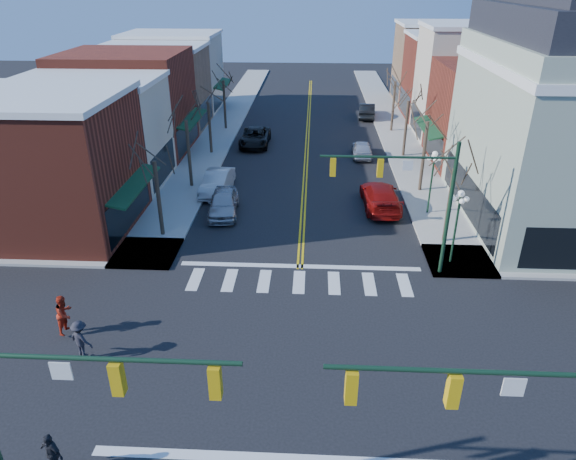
# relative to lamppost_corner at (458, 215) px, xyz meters

# --- Properties ---
(ground) EXTENTS (160.00, 160.00, 0.00)m
(ground) POSITION_rel_lamppost_corner_xyz_m (-8.20, -8.50, -2.96)
(ground) COLOR black
(ground) RESTS_ON ground
(sidewalk_left) EXTENTS (3.50, 70.00, 0.15)m
(sidewalk_left) POSITION_rel_lamppost_corner_xyz_m (-16.95, 11.50, -2.89)
(sidewalk_left) COLOR #9E9B93
(sidewalk_left) RESTS_ON ground
(sidewalk_right) EXTENTS (3.50, 70.00, 0.15)m
(sidewalk_right) POSITION_rel_lamppost_corner_xyz_m (0.55, 11.50, -2.89)
(sidewalk_right) COLOR #9E9B93
(sidewalk_right) RESTS_ON ground
(bldg_left_brick_a) EXTENTS (10.00, 8.50, 8.00)m
(bldg_left_brick_a) POSITION_rel_lamppost_corner_xyz_m (-23.70, 3.25, 1.04)
(bldg_left_brick_a) COLOR maroon
(bldg_left_brick_a) RESTS_ON ground
(bldg_left_stucco_a) EXTENTS (10.00, 7.00, 7.50)m
(bldg_left_stucco_a) POSITION_rel_lamppost_corner_xyz_m (-23.70, 11.00, 0.79)
(bldg_left_stucco_a) COLOR beige
(bldg_left_stucco_a) RESTS_ON ground
(bldg_left_brick_b) EXTENTS (10.00, 9.00, 8.50)m
(bldg_left_brick_b) POSITION_rel_lamppost_corner_xyz_m (-23.70, 19.00, 1.29)
(bldg_left_brick_b) COLOR maroon
(bldg_left_brick_b) RESTS_ON ground
(bldg_left_tan) EXTENTS (10.00, 7.50, 7.80)m
(bldg_left_tan) POSITION_rel_lamppost_corner_xyz_m (-23.70, 27.25, 0.94)
(bldg_left_tan) COLOR #A17A58
(bldg_left_tan) RESTS_ON ground
(bldg_left_stucco_b) EXTENTS (10.00, 8.00, 8.20)m
(bldg_left_stucco_b) POSITION_rel_lamppost_corner_xyz_m (-23.70, 35.00, 1.14)
(bldg_left_stucco_b) COLOR beige
(bldg_left_stucco_b) RESTS_ON ground
(bldg_right_brick_a) EXTENTS (10.00, 8.50, 8.00)m
(bldg_right_brick_a) POSITION_rel_lamppost_corner_xyz_m (7.30, 17.25, 1.04)
(bldg_right_brick_a) COLOR maroon
(bldg_right_brick_a) RESTS_ON ground
(bldg_right_stucco) EXTENTS (10.00, 7.00, 10.00)m
(bldg_right_stucco) POSITION_rel_lamppost_corner_xyz_m (7.30, 25.00, 2.04)
(bldg_right_stucco) COLOR beige
(bldg_right_stucco) RESTS_ON ground
(bldg_right_brick_b) EXTENTS (10.00, 8.00, 8.50)m
(bldg_right_brick_b) POSITION_rel_lamppost_corner_xyz_m (7.30, 32.50, 1.29)
(bldg_right_brick_b) COLOR maroon
(bldg_right_brick_b) RESTS_ON ground
(bldg_right_tan) EXTENTS (10.00, 8.00, 9.00)m
(bldg_right_tan) POSITION_rel_lamppost_corner_xyz_m (7.30, 40.50, 1.54)
(bldg_right_tan) COLOR #A17A58
(bldg_right_tan) RESTS_ON ground
(traffic_mast_near_left) EXTENTS (6.60, 0.28, 7.20)m
(traffic_mast_near_left) POSITION_rel_lamppost_corner_xyz_m (-13.75, -15.90, 1.75)
(traffic_mast_near_left) COLOR #14331E
(traffic_mast_near_left) RESTS_ON ground
(traffic_mast_near_right) EXTENTS (6.60, 0.28, 7.20)m
(traffic_mast_near_right) POSITION_rel_lamppost_corner_xyz_m (-2.65, -15.90, 1.75)
(traffic_mast_near_right) COLOR #14331E
(traffic_mast_near_right) RESTS_ON ground
(traffic_mast_far_right) EXTENTS (6.60, 0.28, 7.20)m
(traffic_mast_far_right) POSITION_rel_lamppost_corner_xyz_m (-2.65, -1.10, 1.75)
(traffic_mast_far_right) COLOR #14331E
(traffic_mast_far_right) RESTS_ON ground
(lamppost_corner) EXTENTS (0.36, 0.36, 4.33)m
(lamppost_corner) POSITION_rel_lamppost_corner_xyz_m (0.00, 0.00, 0.00)
(lamppost_corner) COLOR #14331E
(lamppost_corner) RESTS_ON ground
(lamppost_midblock) EXTENTS (0.36, 0.36, 4.33)m
(lamppost_midblock) POSITION_rel_lamppost_corner_xyz_m (0.00, 6.50, 0.00)
(lamppost_midblock) COLOR #14331E
(lamppost_midblock) RESTS_ON ground
(tree_left_a) EXTENTS (0.24, 0.24, 4.76)m
(tree_left_a) POSITION_rel_lamppost_corner_xyz_m (-16.60, 2.50, -0.58)
(tree_left_a) COLOR #382B21
(tree_left_a) RESTS_ON ground
(tree_left_b) EXTENTS (0.24, 0.24, 5.04)m
(tree_left_b) POSITION_rel_lamppost_corner_xyz_m (-16.60, 10.50, -0.44)
(tree_left_b) COLOR #382B21
(tree_left_b) RESTS_ON ground
(tree_left_c) EXTENTS (0.24, 0.24, 4.55)m
(tree_left_c) POSITION_rel_lamppost_corner_xyz_m (-16.60, 18.50, -0.69)
(tree_left_c) COLOR #382B21
(tree_left_c) RESTS_ON ground
(tree_left_d) EXTENTS (0.24, 0.24, 4.90)m
(tree_left_d) POSITION_rel_lamppost_corner_xyz_m (-16.60, 26.50, -0.51)
(tree_left_d) COLOR #382B21
(tree_left_d) RESTS_ON ground
(tree_right_a) EXTENTS (0.24, 0.24, 4.62)m
(tree_right_a) POSITION_rel_lamppost_corner_xyz_m (0.20, 2.50, -0.65)
(tree_right_a) COLOR #382B21
(tree_right_a) RESTS_ON ground
(tree_right_b) EXTENTS (0.24, 0.24, 5.18)m
(tree_right_b) POSITION_rel_lamppost_corner_xyz_m (0.20, 10.50, -0.37)
(tree_right_b) COLOR #382B21
(tree_right_b) RESTS_ON ground
(tree_right_c) EXTENTS (0.24, 0.24, 4.83)m
(tree_right_c) POSITION_rel_lamppost_corner_xyz_m (0.20, 18.50, -0.55)
(tree_right_c) COLOR #382B21
(tree_right_c) RESTS_ON ground
(tree_right_d) EXTENTS (0.24, 0.24, 4.97)m
(tree_right_d) POSITION_rel_lamppost_corner_xyz_m (0.20, 26.50, -0.48)
(tree_right_d) COLOR #382B21
(tree_right_d) RESTS_ON ground
(car_left_near) EXTENTS (2.22, 4.73, 1.57)m
(car_left_near) POSITION_rel_lamppost_corner_xyz_m (-13.44, 5.91, -2.18)
(car_left_near) COLOR #A5A5A9
(car_left_near) RESTS_ON ground
(car_left_mid) EXTENTS (2.03, 4.89, 1.57)m
(car_left_mid) POSITION_rel_lamppost_corner_xyz_m (-14.51, 9.59, -2.18)
(car_left_mid) COLOR beige
(car_left_mid) RESTS_ON ground
(car_left_far) EXTENTS (2.58, 5.55, 1.54)m
(car_left_far) POSITION_rel_lamppost_corner_xyz_m (-13.00, 21.18, -2.19)
(car_left_far) COLOR black
(car_left_far) RESTS_ON ground
(car_right_near) EXTENTS (2.53, 5.80, 1.66)m
(car_right_near) POSITION_rel_lamppost_corner_xyz_m (-3.02, 7.45, -2.13)
(car_right_near) COLOR #9A100E
(car_right_near) RESTS_ON ground
(car_right_mid) EXTENTS (1.70, 4.13, 1.40)m
(car_right_mid) POSITION_rel_lamppost_corner_xyz_m (-3.40, 18.39, -2.26)
(car_right_mid) COLOR silver
(car_right_mid) RESTS_ON ground
(car_right_far) EXTENTS (2.08, 4.94, 1.59)m
(car_right_far) POSITION_rel_lamppost_corner_xyz_m (-1.80, 32.10, -2.17)
(car_right_far) COLOR black
(car_right_far) RESTS_ON ground
(pedestrian_red_b) EXTENTS (0.82, 0.98, 1.82)m
(pedestrian_red_b) POSITION_rel_lamppost_corner_xyz_m (-18.20, -7.06, -1.90)
(pedestrian_red_b) COLOR #AB2412
(pedestrian_red_b) RESTS_ON sidewalk_left
(pedestrian_dark_a) EXTENTS (0.99, 0.73, 1.57)m
(pedestrian_dark_a) POSITION_rel_lamppost_corner_xyz_m (-15.50, -14.03, -2.03)
(pedestrian_dark_a) COLOR black
(pedestrian_dark_a) RESTS_ON sidewalk_left
(pedestrian_dark_b) EXTENTS (1.24, 1.01, 1.67)m
(pedestrian_dark_b) POSITION_rel_lamppost_corner_xyz_m (-16.86, -8.59, -1.98)
(pedestrian_dark_b) COLOR black
(pedestrian_dark_b) RESTS_ON sidewalk_left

